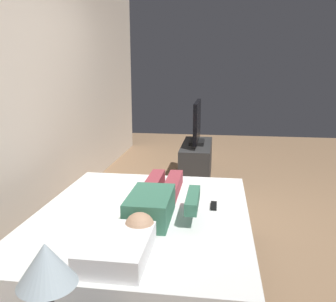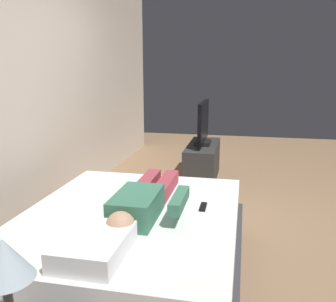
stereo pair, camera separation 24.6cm
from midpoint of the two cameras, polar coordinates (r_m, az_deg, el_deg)
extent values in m
plane|color=#8C6B4C|center=(3.70, 4.91, -11.71)|extent=(10.00, 10.00, 0.00)
cube|color=beige|center=(4.20, -18.88, 10.39)|extent=(6.40, 0.10, 2.80)
cube|color=#333338|center=(2.79, -6.57, -17.01)|extent=(1.91, 1.57, 0.30)
cube|color=white|center=(2.67, -6.72, -11.98)|extent=(1.83, 1.49, 0.24)
cube|color=white|center=(2.05, -11.52, -14.74)|extent=(0.48, 0.34, 0.12)
cube|color=#387056|center=(2.48, -5.67, -8.69)|extent=(0.48, 0.28, 0.18)
sphere|color=tan|center=(2.18, -7.75, -11.83)|extent=(0.18, 0.18, 0.18)
cube|color=#993842|center=(2.97, -1.68, -5.60)|extent=(0.60, 0.11, 0.11)
cube|color=#993842|center=(3.00, -4.70, -5.45)|extent=(0.60, 0.11, 0.11)
cube|color=#387056|center=(2.47, 1.02, -7.70)|extent=(0.40, 0.08, 0.08)
cube|color=black|center=(2.71, 4.57, -8.58)|extent=(0.15, 0.04, 0.02)
cube|color=#2D2D2D|center=(5.11, 3.10, -1.64)|extent=(1.10, 0.40, 0.50)
cube|color=black|center=(5.05, 3.14, 1.38)|extent=(0.32, 0.20, 0.05)
cube|color=black|center=(5.00, 3.18, 4.69)|extent=(0.88, 0.05, 0.54)
cone|color=silver|center=(1.47, -23.36, -15.99)|extent=(0.22, 0.22, 0.16)
camera|label=1|loc=(0.12, -91.86, -0.43)|focal=38.91mm
camera|label=2|loc=(0.12, 88.14, 0.43)|focal=38.91mm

